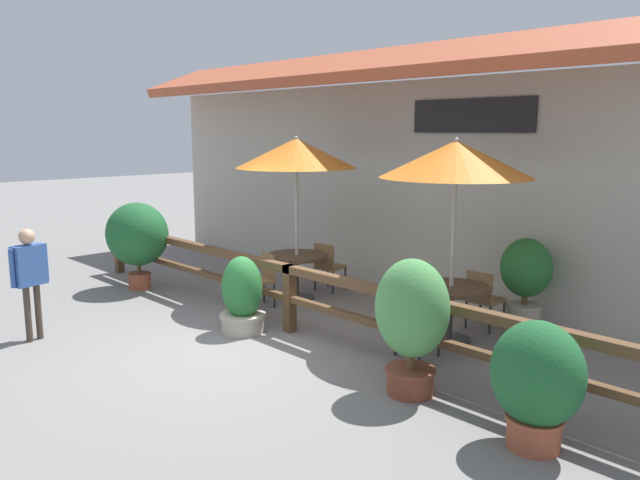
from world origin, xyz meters
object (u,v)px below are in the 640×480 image
(chair_near_streetside, at_px, (262,277))
(chair_near_wallside, at_px, (328,265))
(potted_plant_corner_fern, at_px, (537,380))
(patio_umbrella_near, at_px, (296,153))
(chair_middle_wallside, at_px, (483,297))
(potted_plant_broad_leaf, at_px, (526,276))
(potted_plant_small_flowering, at_px, (137,236))
(dining_table_middle, at_px, (451,297))
(potted_plant_entrance_palm, at_px, (242,297))
(potted_plant_tall_tropical, at_px, (412,317))
(dining_table_near, at_px, (297,263))
(pedestrian, at_px, (30,269))
(chair_middle_streetside, at_px, (421,318))
(patio_umbrella_middle, at_px, (456,159))

(chair_near_streetside, xyz_separation_m, chair_near_wallside, (0.04, 1.44, 0.00))
(chair_near_wallside, distance_m, potted_plant_corner_fern, 5.76)
(patio_umbrella_near, height_order, chair_middle_wallside, patio_umbrella_near)
(chair_near_wallside, xyz_separation_m, chair_middle_wallside, (3.04, 0.06, 0.00))
(chair_middle_wallside, xyz_separation_m, potted_plant_broad_leaf, (0.37, 0.48, 0.29))
(potted_plant_small_flowering, height_order, potted_plant_broad_leaf, potted_plant_small_flowering)
(dining_table_middle, relative_size, potted_plant_small_flowering, 0.67)
(dining_table_middle, distance_m, potted_plant_corner_fern, 2.88)
(dining_table_middle, relative_size, potted_plant_broad_leaf, 0.79)
(patio_umbrella_near, distance_m, potted_plant_entrance_palm, 2.69)
(potted_plant_entrance_palm, bearing_deg, potted_plant_tall_tropical, 0.53)
(dining_table_near, xyz_separation_m, potted_plant_small_flowering, (-2.42, -1.59, 0.36))
(potted_plant_corner_fern, bearing_deg, potted_plant_entrance_palm, 178.64)
(chair_near_streetside, height_order, potted_plant_small_flowering, potted_plant_small_flowering)
(chair_near_wallside, height_order, chair_middle_wallside, same)
(dining_table_near, distance_m, potted_plant_entrance_palm, 1.89)
(potted_plant_tall_tropical, xyz_separation_m, potted_plant_broad_leaf, (-0.28, 2.95, -0.09))
(dining_table_near, relative_size, potted_plant_tall_tropical, 0.70)
(dining_table_near, relative_size, pedestrian, 0.68)
(patio_umbrella_near, distance_m, chair_middle_streetside, 3.69)
(dining_table_middle, height_order, pedestrian, pedestrian)
(chair_middle_wallside, bearing_deg, chair_near_wallside, 0.08)
(dining_table_near, bearing_deg, potted_plant_broad_leaf, 20.27)
(chair_near_streetside, bearing_deg, pedestrian, -91.02)
(chair_near_wallside, bearing_deg, potted_plant_entrance_palm, 98.09)
(chair_near_wallside, bearing_deg, pedestrian, 69.88)
(patio_umbrella_middle, distance_m, potted_plant_small_flowering, 5.85)
(chair_near_streetside, xyz_separation_m, patio_umbrella_middle, (3.03, 0.78, 1.94))
(dining_table_middle, xyz_separation_m, chair_middle_streetside, (0.06, -0.72, -0.13))
(patio_umbrella_middle, relative_size, chair_middle_wallside, 3.18)
(pedestrian, bearing_deg, potted_plant_entrance_palm, -49.37)
(chair_near_wallside, bearing_deg, patio_umbrella_near, 79.68)
(potted_plant_corner_fern, distance_m, potted_plant_broad_leaf, 3.55)
(chair_middle_wallside, relative_size, potted_plant_corner_fern, 0.73)
(dining_table_near, bearing_deg, dining_table_middle, 1.12)
(patio_umbrella_near, bearing_deg, potted_plant_broad_leaf, 20.27)
(pedestrian, bearing_deg, potted_plant_broad_leaf, -52.34)
(dining_table_near, distance_m, chair_near_streetside, 0.73)
(potted_plant_small_flowering, bearing_deg, patio_umbrella_middle, 16.91)
(potted_plant_small_flowering, bearing_deg, chair_middle_streetside, 9.56)
(potted_plant_small_flowering, distance_m, potted_plant_tall_tropical, 6.12)
(chair_middle_wallside, distance_m, potted_plant_broad_leaf, 0.67)
(chair_near_streetside, bearing_deg, dining_table_near, 101.07)
(potted_plant_small_flowering, xyz_separation_m, potted_plant_tall_tropical, (6.12, -0.10, -0.10))
(chair_near_streetside, height_order, potted_plant_corner_fern, potted_plant_corner_fern)
(dining_table_middle, bearing_deg, chair_near_streetside, -165.56)
(chair_middle_wallside, distance_m, potted_plant_corner_fern, 3.37)
(potted_plant_broad_leaf, relative_size, pedestrian, 0.86)
(chair_middle_streetside, bearing_deg, patio_umbrella_middle, 97.68)
(chair_near_streetside, xyz_separation_m, chair_middle_streetside, (3.10, 0.06, 0.00))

